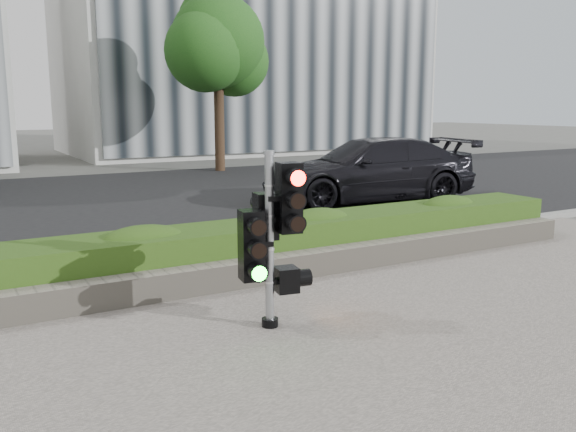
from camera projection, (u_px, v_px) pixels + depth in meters
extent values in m
plane|color=#51514C|center=(326.00, 332.00, 6.48)|extent=(120.00, 120.00, 0.00)
cube|color=black|center=(104.00, 203.00, 15.02)|extent=(60.00, 13.00, 0.02)
cube|color=gray|center=(212.00, 262.00, 9.16)|extent=(60.00, 0.25, 0.12)
cube|color=gray|center=(248.00, 272.00, 8.07)|extent=(12.00, 0.32, 0.34)
cube|color=#548228|center=(227.00, 250.00, 8.59)|extent=(12.00, 1.00, 0.68)
cube|color=#B7B7B2|center=(242.00, 36.00, 32.13)|extent=(18.00, 10.00, 12.00)
cylinder|color=black|center=(219.00, 122.00, 22.09)|extent=(0.36, 0.36, 3.58)
sphere|color=#123F12|center=(218.00, 42.00, 21.58)|extent=(3.33, 3.33, 3.33)
sphere|color=#123F12|center=(234.00, 61.00, 22.35)|extent=(2.56, 2.56, 2.56)
sphere|color=#123F12|center=(205.00, 51.00, 21.01)|extent=(2.82, 2.82, 2.82)
sphere|color=#123F12|center=(210.00, 21.00, 21.99)|extent=(2.30, 2.30, 2.30)
cylinder|color=black|center=(270.00, 322.00, 6.57)|extent=(0.18, 0.18, 0.09)
cylinder|color=gray|center=(269.00, 243.00, 6.41)|extent=(0.09, 0.09, 1.85)
cylinder|color=gray|center=(269.00, 153.00, 6.24)|extent=(0.12, 0.12, 0.05)
cube|color=#FF1107|center=(289.00, 198.00, 6.37)|extent=(0.27, 0.27, 0.74)
cube|color=#14E51E|center=(251.00, 245.00, 6.32)|extent=(0.27, 0.27, 0.74)
cube|color=black|center=(266.00, 216.00, 6.57)|extent=(0.27, 0.27, 0.51)
cube|color=orange|center=(286.00, 279.00, 6.58)|extent=(0.27, 0.27, 0.27)
imported|color=black|center=(369.00, 170.00, 15.15)|extent=(5.69, 3.03, 1.57)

